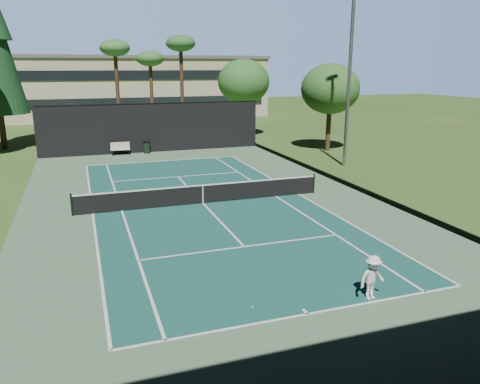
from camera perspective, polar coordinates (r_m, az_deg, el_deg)
The scene contains 20 objects.
ground at distance 24.35m, azimuth -4.53°, elevation -1.42°, with size 160.00×160.00×0.00m, color #375821.
apron_slab at distance 24.35m, azimuth -4.53°, elevation -1.41°, with size 18.00×32.00×0.01m, color #537754.
court_surface at distance 24.34m, azimuth -4.53°, elevation -1.39°, with size 10.97×23.77×0.01m, color #195248.
court_lines at distance 24.34m, azimuth -4.53°, elevation -1.37°, with size 11.07×23.87×0.01m.
tennis_net at distance 24.20m, azimuth -4.56°, elevation -0.15°, with size 12.90×0.10×1.10m.
fence at distance 23.92m, azimuth -4.67°, elevation 3.24°, with size 18.04×32.05×4.03m.
player at distance 14.95m, azimuth 15.83°, elevation -9.98°, with size 0.91×0.52×1.41m, color white.
tennis_ball_a at distance 14.20m, azimuth 1.52°, elevation -13.82°, with size 0.06×0.06×0.06m, color #D0E534.
tennis_ball_b at distance 27.44m, azimuth -12.99°, elevation 0.20°, with size 0.06×0.06×0.06m, color #C7ED36.
tennis_ball_c at distance 27.60m, azimuth -3.98°, elevation 0.65°, with size 0.07×0.07×0.07m, color #C7D630.
tennis_ball_d at distance 27.72m, azimuth -15.68°, elevation 0.17°, with size 0.06×0.06×0.06m, color #E9F437.
park_bench at distance 38.81m, azimuth -14.39°, elevation 5.19°, with size 1.50×0.45×1.02m.
trash_bin at distance 39.09m, azimuth -11.31°, elevation 5.34°, with size 0.56×0.56×0.95m.
palm_a at distance 46.80m, azimuth -14.99°, elevation 16.18°, with size 2.80×2.80×9.32m.
palm_b at distance 49.17m, azimuth -10.90°, elevation 15.36°, with size 2.80×2.80×8.42m.
palm_c at distance 46.69m, azimuth -7.24°, elevation 17.06°, with size 2.80×2.80×9.77m.
decid_tree_a at distance 47.35m, azimuth 0.46°, elevation 13.29°, with size 5.12×5.12×7.62m.
decid_tree_b at distance 39.91m, azimuth 10.95°, elevation 12.21°, with size 4.80×4.80×7.14m.
campus_building at distance 68.90m, azimuth -14.54°, elevation 12.37°, with size 40.50×12.50×8.30m.
light_pole at distance 33.69m, azimuth 13.21°, elevation 13.95°, with size 0.90×0.25×12.22m.
Camera 1 is at (-5.76, -22.63, 6.89)m, focal length 35.00 mm.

